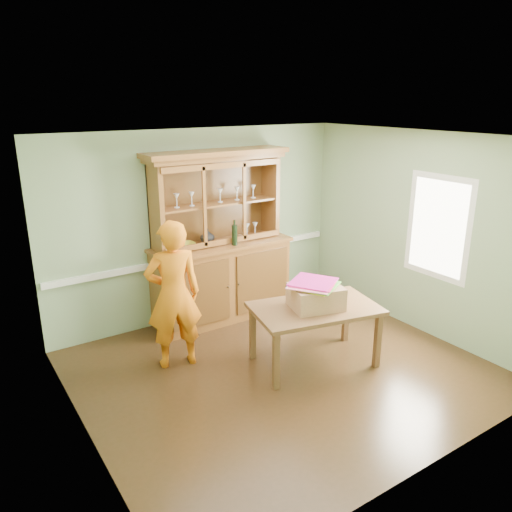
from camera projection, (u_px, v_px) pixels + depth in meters
floor at (282, 370)px, 5.92m from camera, size 4.50×4.50×0.00m
ceiling at (287, 138)px, 5.09m from camera, size 4.50×4.50×0.00m
wall_back at (200, 225)px, 7.09m from camera, size 4.50×0.00×4.50m
wall_left at (76, 309)px, 4.32m from camera, size 0.00×4.00×4.00m
wall_right at (419, 233)px, 6.69m from camera, size 0.00×4.00×4.00m
wall_front at (436, 331)px, 3.92m from camera, size 4.50×0.00×4.50m
chair_rail at (202, 256)px, 7.21m from camera, size 4.41×0.05×0.08m
framed_map at (67, 277)px, 4.51m from camera, size 0.03×0.60×0.46m
window_panel at (438, 227)px, 6.39m from camera, size 0.03×0.96×1.36m
china_hutch at (221, 262)px, 7.11m from camera, size 2.06×0.68×2.42m
dining_table at (315, 313)px, 5.91m from camera, size 1.63×1.18×0.74m
cardboard_box at (316, 297)px, 5.83m from camera, size 0.68×0.60×0.27m
kite_stack at (313, 284)px, 5.77m from camera, size 0.66×0.66×0.05m
person at (174, 295)px, 5.81m from camera, size 0.74×0.57×1.79m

